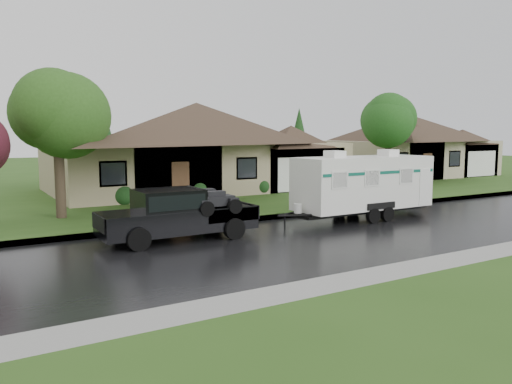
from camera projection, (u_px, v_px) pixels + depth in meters
ground at (296, 228)px, 20.01m from camera, size 140.00×140.00×0.00m
road at (328, 236)px, 18.30m from camera, size 140.00×8.00×0.01m
curb at (266, 218)px, 21.92m from camera, size 140.00×0.50×0.15m
lawn at (163, 190)px, 32.77m from camera, size 140.00×26.00×0.15m
house_main at (202, 136)px, 32.54m from camera, size 19.44×10.80×6.90m
house_neighbor at (409, 139)px, 43.22m from camera, size 15.12×9.72×6.45m
tree_left_green at (57, 114)px, 20.97m from camera, size 3.86×3.86×6.38m
tree_right_green at (389, 120)px, 33.83m from camera, size 3.95×3.95×6.54m
shrub_row at (231, 187)px, 28.87m from camera, size 13.60×1.00×1.00m
pickup_truck at (176, 213)px, 17.50m from camera, size 5.49×2.09×1.83m
travel_trailer at (363, 183)px, 21.92m from camera, size 6.78×2.38×3.04m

